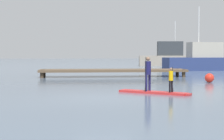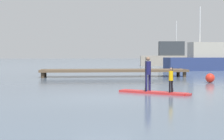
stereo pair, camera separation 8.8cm
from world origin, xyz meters
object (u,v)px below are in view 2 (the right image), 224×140
at_px(paddler_adult, 148,71).
at_px(paddler_child_solo, 171,79).
at_px(paddleboard_near, 154,92).
at_px(fishing_boat_white_large, 207,60).
at_px(mooring_buoy_mid, 210,78).
at_px(fishing_boat_green_midground, 170,57).

distance_m(paddler_adult, paddler_child_solo, 1.19).
xyz_separation_m(paddleboard_near, paddler_adult, (-0.26, 0.20, 0.96)).
bearing_deg(fishing_boat_white_large, mooring_buoy_mid, -108.61).
bearing_deg(paddler_child_solo, paddleboard_near, 142.48).
bearing_deg(mooring_buoy_mid, paddler_adult, -130.50).
height_order(paddler_child_solo, mooring_buoy_mid, paddler_child_solo).
xyz_separation_m(paddler_adult, fishing_boat_green_midground, (10.48, 38.13, 0.33)).
relative_size(paddleboard_near, mooring_buoy_mid, 5.21).
xyz_separation_m(paddler_adult, mooring_buoy_mid, (5.13, 6.00, -0.72)).
distance_m(paddler_adult, mooring_buoy_mid, 7.93).
xyz_separation_m(paddler_adult, paddler_child_solo, (0.92, -0.70, -0.29)).
bearing_deg(paddler_adult, paddleboard_near, -37.20).
relative_size(paddleboard_near, paddler_adult, 1.92).
distance_m(paddler_adult, fishing_boat_white_large, 25.06).
height_order(paddleboard_near, fishing_boat_white_large, fishing_boat_white_large).
distance_m(fishing_boat_white_large, mooring_buoy_mid, 17.58).
xyz_separation_m(paddleboard_near, paddler_child_solo, (0.66, -0.51, 0.67)).
bearing_deg(paddler_adult, mooring_buoy_mid, 49.50).
bearing_deg(paddleboard_near, fishing_boat_white_large, 65.36).
height_order(paddleboard_near, fishing_boat_green_midground, fishing_boat_green_midground).
xyz_separation_m(paddler_child_solo, fishing_boat_green_midground, (9.56, 38.83, 0.62)).
bearing_deg(fishing_boat_white_large, fishing_boat_green_midground, 90.93).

